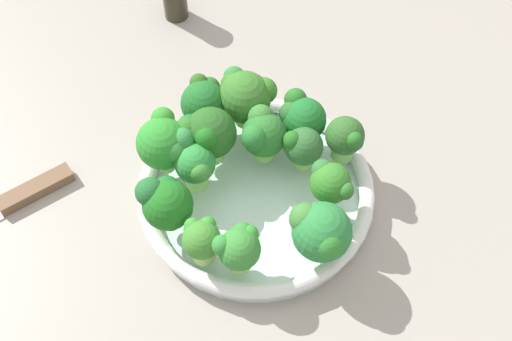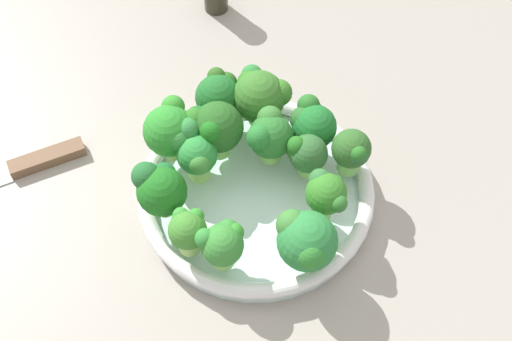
{
  "view_description": "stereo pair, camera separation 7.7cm",
  "coord_description": "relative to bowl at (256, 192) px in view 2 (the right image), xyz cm",
  "views": [
    {
      "loc": [
        -41.45,
        2.29,
        69.53
      ],
      "look_at": [
        2.04,
        -1.58,
        6.32
      ],
      "focal_mm": 46.77,
      "sensor_mm": 36.0,
      "label": 1
    },
    {
      "loc": [
        -41.46,
        -5.38,
        69.53
      ],
      "look_at": [
        2.04,
        -1.58,
        6.32
      ],
      "focal_mm": 46.77,
      "sensor_mm": 36.0,
      "label": 2
    }
  ],
  "objects": [
    {
      "name": "broccoli_floret_8",
      "position": [
        -8.67,
        6.68,
        5.04
      ],
      "size": [
        4.45,
        4.28,
        5.79
      ],
      "color": "#90C460",
      "rests_on": "bowl"
    },
    {
      "name": "broccoli_floret_11",
      "position": [
        1.06,
        6.86,
        5.54
      ],
      "size": [
        5.84,
        4.8,
        6.44
      ],
      "color": "#98D362",
      "rests_on": "bowl"
    },
    {
      "name": "broccoli_floret_0",
      "position": [
        2.65,
        -5.63,
        5.01
      ],
      "size": [
        4.61,
        4.93,
        5.81
      ],
      "color": "#85BF5A",
      "rests_on": "bowl"
    },
    {
      "name": "broccoli_floret_7",
      "position": [
        -3.21,
        -8.1,
        5.86
      ],
      "size": [
        5.24,
        4.71,
        6.68
      ],
      "color": "#87B057",
      "rests_on": "bowl"
    },
    {
      "name": "bowl",
      "position": [
        0.0,
        0.0,
        0.0
      ],
      "size": [
        28.47,
        28.47,
        3.32
      ],
      "color": "silver",
      "rests_on": "ground_plane"
    },
    {
      "name": "broccoli_floret_9",
      "position": [
        -10.03,
        2.7,
        5.1
      ],
      "size": [
        5.18,
        5.3,
        5.88
      ],
      "color": "#96D66F",
      "rests_on": "bowl"
    },
    {
      "name": "broccoli_floret_12",
      "position": [
        -4.14,
        10.36,
        5.81
      ],
      "size": [
        6.01,
        6.27,
        7.1
      ],
      "color": "#79B851",
      "rests_on": "bowl"
    },
    {
      "name": "broccoli_floret_4",
      "position": [
        3.5,
        10.21,
        6.54
      ],
      "size": [
        7.08,
        6.87,
        7.89
      ],
      "color": "#93C661",
      "rests_on": "bowl"
    },
    {
      "name": "broccoli_floret_1",
      "position": [
        3.23,
        -10.94,
        5.32
      ],
      "size": [
        5.05,
        4.7,
        6.28
      ],
      "color": "#78C25A",
      "rests_on": "bowl"
    },
    {
      "name": "broccoli_floret_3",
      "position": [
        10.23,
        0.43,
        6.16
      ],
      "size": [
        7.04,
        7.31,
        7.78
      ],
      "color": "#90D865",
      "rests_on": "bowl"
    },
    {
      "name": "ground_plane",
      "position": [
        -2.04,
        1.58,
        -2.95
      ],
      "size": [
        130.0,
        130.0,
        2.5
      ],
      "primitive_type": "cube",
      "color": "gray"
    },
    {
      "name": "broccoli_floret_13",
      "position": [
        4.51,
        5.36,
        6.39
      ],
      "size": [
        6.18,
        7.22,
        7.83
      ],
      "color": "#95D769",
      "rests_on": "bowl"
    },
    {
      "name": "knife",
      "position": [
        1.1,
        31.13,
        -1.14
      ],
      "size": [
        15.25,
        24.3,
        1.5
      ],
      "color": "silver",
      "rests_on": "ground_plane"
    },
    {
      "name": "broccoli_floret_10",
      "position": [
        7.09,
        -6.13,
        5.19
      ],
      "size": [
        6.26,
        5.74,
        6.17
      ],
      "color": "#9CCB68",
      "rests_on": "bowl"
    },
    {
      "name": "broccoli_floret_2",
      "position": [
        4.37,
        -1.11,
        5.69
      ],
      "size": [
        6.09,
        5.49,
        6.74
      ],
      "color": "#94CB67",
      "rests_on": "bowl"
    },
    {
      "name": "broccoli_floret_6",
      "position": [
        -9.26,
        -6.11,
        5.63
      ],
      "size": [
        6.81,
        6.78,
        7.19
      ],
      "color": "#78B65A",
      "rests_on": "bowl"
    },
    {
      "name": "broccoli_floret_5",
      "position": [
        10.03,
        5.45,
        5.63
      ],
      "size": [
        6.32,
        5.66,
        6.84
      ],
      "color": "#88CB64",
      "rests_on": "bowl"
    }
  ]
}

